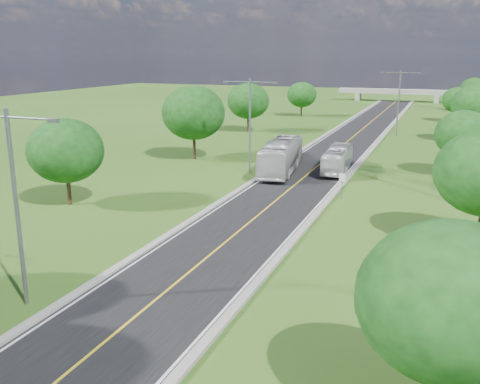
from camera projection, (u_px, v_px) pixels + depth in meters
The scene contains 20 objects.
ground at pixel (334, 153), 68.64m from camera, with size 260.00×260.00×0.00m, color #2A5116.
road at pixel (343, 145), 74.04m from camera, with size 8.00×150.00×0.06m, color black.
curb_left at pixel (313, 143), 75.52m from camera, with size 0.50×150.00×0.22m, color gray.
curb_right at pixel (374, 147), 72.53m from camera, with size 0.50×150.00×0.22m, color gray.
speed_limit_sign at pixel (342, 182), 46.57m from camera, with size 0.55×0.09×2.40m.
overpass at pixel (397, 92), 140.12m from camera, with size 30.00×3.00×3.20m.
streetlight_near_left at pixel (15, 192), 25.99m from camera, with size 5.90×0.25×10.00m.
streetlight_mid_left at pixel (250, 118), 55.73m from camera, with size 5.90×0.25×10.00m.
streetlight_far_right at pixel (399, 97), 81.25m from camera, with size 5.90×0.25×10.00m.
tree_lb at pixel (66, 151), 44.26m from camera, with size 6.30×6.30×7.33m.
tree_lc at pixel (193, 113), 63.49m from camera, with size 7.56×7.56×8.79m.
tree_ld at pixel (248, 101), 85.98m from camera, with size 6.72×6.72×7.82m.
tree_le at pixel (302, 95), 106.89m from camera, with size 5.88×5.88×6.84m.
tree_ra at pixel (451, 301), 17.48m from camera, with size 6.30×6.30×7.33m.
tree_rc at pixel (464, 135), 55.06m from camera, with size 5.88×5.88×6.84m.
tree_rd at pixel (477, 105), 75.75m from camera, with size 7.14×7.14×8.30m.
tree_re at pixel (457, 100), 98.57m from camera, with size 5.46×5.46×6.35m.
tree_rf at pixel (475, 90), 115.20m from camera, with size 6.30×6.30×7.33m.
bus_outbound at pixel (338, 159), 57.63m from camera, with size 2.22×9.49×2.64m, color beige.
bus_inbound at pixel (281, 156), 57.13m from camera, with size 2.88×12.31×3.43m, color beige.
Camera 1 is at (13.36, -7.43, 12.54)m, focal length 40.00 mm.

